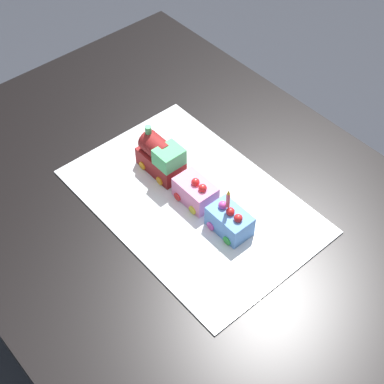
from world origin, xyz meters
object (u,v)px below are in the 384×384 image
object	(u,v)px
cake_car_hopper_bubblegum	(196,192)
cake_car_flatbed_sky_blue	(230,221)
birthday_candle	(228,199)
cake_locomotive	(161,157)
dining_table	(183,232)

from	to	relation	value
cake_car_hopper_bubblegum	cake_car_flatbed_sky_blue	size ratio (longest dim) A/B	1.00
cake_car_flatbed_sky_blue	birthday_candle	distance (m)	0.07
cake_locomotive	birthday_candle	distance (m)	0.24
dining_table	cake_locomotive	bearing A→B (deg)	165.05
cake_car_hopper_bubblegum	cake_car_flatbed_sky_blue	bearing A→B (deg)	0.00
cake_locomotive	cake_car_flatbed_sky_blue	world-z (taller)	cake_locomotive
cake_locomotive	birthday_candle	xyz separation A→B (m)	(0.24, 0.00, 0.05)
dining_table	cake_car_flatbed_sky_blue	distance (m)	0.19
cake_locomotive	cake_car_flatbed_sky_blue	size ratio (longest dim) A/B	1.40
dining_table	cake_locomotive	world-z (taller)	cake_locomotive
cake_locomotive	dining_table	bearing A→B (deg)	-14.95
cake_car_flatbed_sky_blue	birthday_candle	world-z (taller)	birthday_candle
cake_locomotive	cake_car_hopper_bubblegum	size ratio (longest dim) A/B	1.40
cake_locomotive	cake_car_hopper_bubblegum	world-z (taller)	cake_locomotive
cake_car_hopper_bubblegum	birthday_candle	size ratio (longest dim) A/B	1.88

